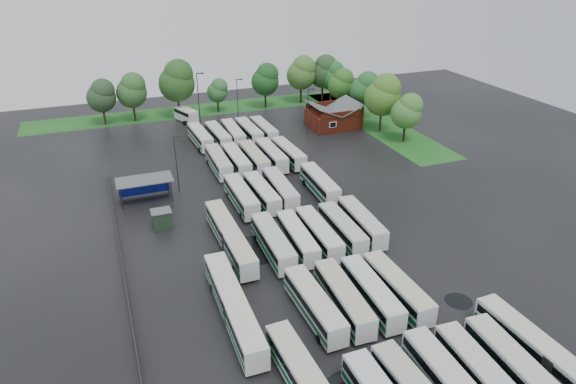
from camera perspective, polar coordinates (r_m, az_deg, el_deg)
name	(u,v)px	position (r m, az deg, el deg)	size (l,w,h in m)	color
ground	(307,251)	(65.46, 2.15, -6.56)	(160.00, 160.00, 0.00)	black
brick_building	(333,118)	(109.30, 5.04, 8.14)	(10.07, 8.60, 5.39)	maroon
wash_shed	(144,182)	(79.59, -15.69, 1.10)	(8.20, 4.20, 3.58)	#2D2D30
utility_hut	(162,219)	(71.94, -13.86, -2.93)	(2.70, 2.20, 2.62)	black
grass_strip_north	(207,109)	(123.01, -8.96, 9.06)	(80.00, 10.00, 0.01)	#1B5719
grass_strip_east	(374,122)	(114.46, 9.56, 7.73)	(10.00, 50.00, 0.01)	#1B5719
west_fence	(119,249)	(68.05, -18.22, -6.03)	(0.10, 50.00, 1.20)	#2D2D30
bus_r0c2	(449,383)	(48.13, 17.45, -19.61)	(2.68, 11.35, 3.14)	silver
bus_r0c3	(481,375)	(49.72, 20.61, -18.50)	(2.85, 11.07, 3.05)	silver
bus_r0c4	(514,367)	(51.44, 23.78, -17.36)	(2.92, 11.36, 3.13)	silver
bus_r1c0	(314,305)	(54.01, 2.93, -12.39)	(2.59, 11.12, 3.08)	silver
bus_r1c1	(343,298)	(55.09, 6.17, -11.62)	(2.93, 11.32, 3.12)	silver
bus_r1c2	(371,292)	(56.30, 9.22, -10.95)	(2.72, 11.05, 3.06)	silver
bus_r1c3	(397,288)	(57.44, 11.99, -10.35)	(2.53, 11.13, 3.09)	silver
bus_r2c0	(273,242)	(63.89, -1.69, -5.60)	(2.66, 11.46, 3.18)	silver
bus_r2c1	(297,238)	(64.93, 1.04, -5.11)	(2.77, 10.91, 3.01)	silver
bus_r2c2	(319,233)	(65.91, 3.43, -4.62)	(2.54, 11.01, 3.05)	silver
bus_r2c3	(342,228)	(67.36, 6.03, -4.03)	(2.52, 10.84, 3.00)	silver
bus_r2c4	(361,222)	(69.06, 8.16, -3.32)	(2.87, 11.16, 3.08)	silver
bus_r3c0	(241,196)	(75.47, -5.23, -0.46)	(2.43, 11.21, 3.12)	silver
bus_r3c1	(262,193)	(76.31, -2.95, -0.11)	(2.58, 10.93, 3.03)	silver
bus_r3c2	(280,189)	(77.36, -0.87, 0.36)	(2.80, 11.38, 3.15)	silver
bus_r3c4	(320,183)	(79.24, 3.53, 0.95)	(2.79, 11.32, 3.13)	silver
bus_r4c0	(219,162)	(87.85, -7.72, 3.34)	(2.51, 11.17, 3.10)	silver
bus_r4c1	(236,160)	(88.11, -5.76, 3.52)	(2.41, 11.14, 3.10)	silver
bus_r4c2	(254,158)	(88.85, -3.82, 3.80)	(2.44, 11.23, 3.12)	silver
bus_r4c3	(271,155)	(89.83, -1.88, 4.10)	(2.49, 11.24, 3.12)	silver
bus_r4c4	(288,153)	(90.77, 0.04, 4.33)	(2.74, 11.07, 3.06)	silver
bus_r5c0	(200,137)	(100.05, -9.73, 6.05)	(2.85, 11.08, 3.06)	silver
bus_r5c1	(218,135)	(100.40, -7.78, 6.25)	(2.81, 11.00, 3.04)	silver
bus_r5c2	(233,133)	(101.05, -6.10, 6.49)	(2.63, 11.15, 3.09)	silver
bus_r5c3	(249,131)	(101.91, -4.37, 6.73)	(2.66, 11.15, 3.09)	silver
bus_r5c4	(264,130)	(102.74, -2.70, 6.92)	(2.55, 10.89, 3.02)	silver
artic_bus_west_b	(230,237)	(65.44, -6.48, -4.97)	(2.55, 16.63, 3.08)	silver
artic_bus_west_c	(233,306)	(54.01, -6.09, -12.48)	(2.58, 16.90, 3.13)	silver
artic_bus_east	(548,360)	(53.46, 26.93, -16.28)	(2.84, 16.44, 3.04)	silver
minibus	(186,114)	(114.82, -11.26, 8.45)	(4.40, 6.74, 2.76)	silver
tree_north_0	(102,95)	(115.82, -19.98, 10.06)	(6.01, 6.01, 9.95)	#39281C
tree_north_1	(132,90)	(116.26, -16.94, 10.79)	(6.43, 6.43, 10.65)	#322117
tree_north_2	(177,80)	(115.89, -12.20, 12.03)	(7.82, 7.82, 12.95)	black
tree_north_3	(218,90)	(119.55, -7.79, 11.13)	(4.70, 4.69, 7.77)	#311F17
tree_north_4	(266,79)	(121.13, -2.48, 12.42)	(6.37, 6.37, 10.56)	black
tree_north_5	(302,72)	(125.20, 1.56, 13.14)	(6.89, 6.89, 11.41)	black
tree_north_6	(324,71)	(127.42, 4.00, 13.26)	(6.77, 6.77, 11.21)	black
tree_east_0	(408,111)	(101.78, 13.15, 8.79)	(5.85, 5.85, 9.69)	black
tree_east_1	(384,95)	(106.34, 10.57, 10.59)	(7.25, 7.25, 12.00)	#312319
tree_east_2	(365,88)	(114.93, 8.61, 11.33)	(6.24, 6.24, 10.33)	#322012
tree_east_3	(342,83)	(119.95, 5.97, 11.92)	(5.90, 5.90, 9.77)	#342519
tree_east_4	(332,75)	(126.95, 4.93, 12.80)	(6.01, 6.01, 9.96)	#301F13
lamp_post_ne	(309,108)	(103.85, 2.31, 9.31)	(1.43, 0.28, 9.32)	#2D2D30
lamp_post_nw	(177,160)	(80.21, -12.25, 3.54)	(1.42, 0.28, 9.22)	#2D2D30
lamp_post_back_w	(199,94)	(111.96, -9.88, 10.65)	(1.66, 0.32, 10.80)	#2D2D30
lamp_post_back_e	(238,97)	(112.84, -5.59, 10.50)	(1.40, 0.27, 9.07)	#2D2D30
puddle_1	(481,335)	(56.36, 20.65, -14.68)	(4.24, 4.24, 0.01)	black
puddle_2	(254,250)	(65.72, -3.75, -6.45)	(7.08, 7.08, 0.01)	black
puddle_3	(360,249)	(66.44, 8.00, -6.28)	(3.15, 3.15, 0.01)	black
puddle_4	(458,301)	(60.09, 18.42, -11.44)	(3.02, 3.02, 0.01)	black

